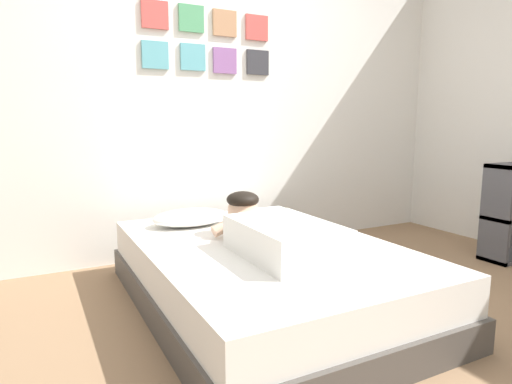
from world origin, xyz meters
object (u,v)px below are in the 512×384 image
(pillow, at_px, (191,217))
(person_lying, at_px, (272,230))
(coffee_cup, at_px, (271,221))
(cell_phone, at_px, (300,235))
(bookshelf, at_px, (511,211))
(bed, at_px, (264,275))

(pillow, relative_size, person_lying, 0.57)
(coffee_cup, bearing_deg, cell_phone, -82.52)
(pillow, xyz_separation_m, coffee_cup, (0.46, -0.28, -0.02))
(coffee_cup, height_order, bookshelf, bookshelf)
(bed, distance_m, coffee_cup, 0.47)
(bed, bearing_deg, bookshelf, -3.09)
(coffee_cup, distance_m, bookshelf, 1.93)
(coffee_cup, relative_size, bookshelf, 0.17)
(bed, xyz_separation_m, bookshelf, (2.11, -0.11, 0.20))
(bed, height_order, cell_phone, cell_phone)
(bed, xyz_separation_m, pillow, (-0.23, 0.62, 0.24))
(pillow, xyz_separation_m, bookshelf, (2.33, -0.74, -0.04))
(bed, distance_m, bookshelf, 2.12)
(person_lying, xyz_separation_m, cell_phone, (0.29, 0.17, -0.10))
(person_lying, distance_m, cell_phone, 0.35)
(pillow, bearing_deg, person_lying, -74.47)
(person_lying, bearing_deg, bookshelf, 0.19)
(person_lying, relative_size, coffee_cup, 7.36)
(bookshelf, bearing_deg, bed, 176.91)
(coffee_cup, height_order, cell_phone, coffee_cup)
(bed, relative_size, person_lying, 2.13)
(pillow, distance_m, cell_phone, 0.76)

